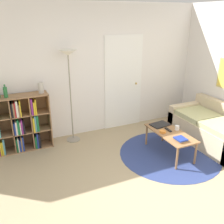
% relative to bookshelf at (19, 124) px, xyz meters
% --- Properties ---
extents(ground_plane, '(14.00, 14.00, 0.00)m').
position_rel_bookshelf_xyz_m(ground_plane, '(1.56, -2.35, -0.50)').
color(ground_plane, tan).
extents(wall_back, '(7.60, 0.11, 2.60)m').
position_rel_bookshelf_xyz_m(wall_back, '(1.59, 0.21, 0.78)').
color(wall_back, silver).
rests_on(wall_back, ground_plane).
extents(rug, '(1.79, 1.79, 0.01)m').
position_rel_bookshelf_xyz_m(rug, '(2.41, -1.30, -0.50)').
color(rug, navy).
rests_on(rug, ground_plane).
extents(bookshelf, '(1.02, 0.34, 1.04)m').
position_rel_bookshelf_xyz_m(bookshelf, '(0.00, 0.00, 0.00)').
color(bookshelf, '#936B47').
rests_on(bookshelf, ground_plane).
extents(floor_lamp, '(0.33, 0.33, 1.78)m').
position_rel_bookshelf_xyz_m(floor_lamp, '(0.98, -0.05, 1.02)').
color(floor_lamp, gray).
rests_on(floor_lamp, ground_plane).
extents(couch, '(0.87, 1.65, 0.74)m').
position_rel_bookshelf_xyz_m(couch, '(3.47, -1.28, -0.22)').
color(couch, '#CCB793').
rests_on(couch, ground_plane).
extents(coffee_table, '(0.46, 1.00, 0.42)m').
position_rel_bookshelf_xyz_m(coffee_table, '(2.41, -1.28, -0.13)').
color(coffee_table, '#996B42').
rests_on(coffee_table, ground_plane).
extents(laptop, '(0.38, 0.28, 0.02)m').
position_rel_bookshelf_xyz_m(laptop, '(2.42, -0.95, -0.07)').
color(laptop, black).
rests_on(laptop, coffee_table).
extents(bowl, '(0.11, 0.11, 0.04)m').
position_rel_bookshelf_xyz_m(bowl, '(2.28, -1.24, -0.06)').
color(bowl, orange).
rests_on(bowl, coffee_table).
extents(book_stack_on_table, '(0.18, 0.19, 0.05)m').
position_rel_bookshelf_xyz_m(book_stack_on_table, '(2.37, -1.61, -0.05)').
color(book_stack_on_table, olive).
rests_on(book_stack_on_table, coffee_table).
extents(cup, '(0.08, 0.08, 0.08)m').
position_rel_bookshelf_xyz_m(cup, '(2.57, -1.25, -0.04)').
color(cup, white).
rests_on(cup, coffee_table).
extents(remote, '(0.05, 0.17, 0.02)m').
position_rel_bookshelf_xyz_m(remote, '(2.42, -1.19, -0.07)').
color(remote, black).
rests_on(remote, coffee_table).
extents(bottle_right, '(0.07, 0.07, 0.23)m').
position_rel_bookshelf_xyz_m(bottle_right, '(-0.14, -0.02, 0.63)').
color(bottle_right, '#236633').
rests_on(bottle_right, bookshelf).
extents(vase_on_shelf, '(0.10, 0.10, 0.20)m').
position_rel_bookshelf_xyz_m(vase_on_shelf, '(0.46, -0.00, 0.63)').
color(vase_on_shelf, '#B7B2A8').
rests_on(vase_on_shelf, bookshelf).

